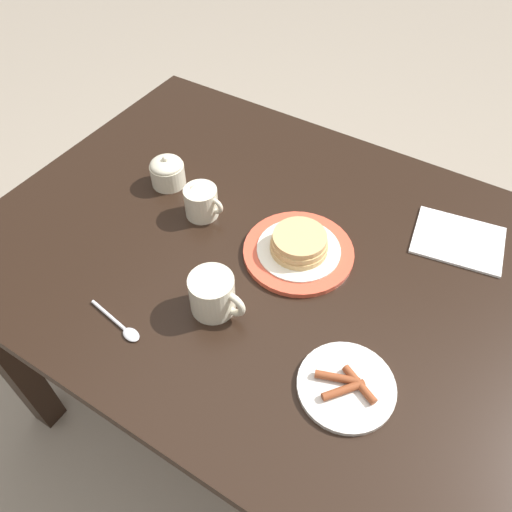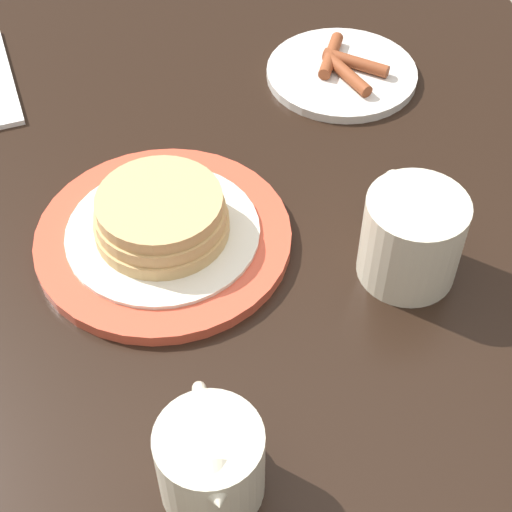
# 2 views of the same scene
# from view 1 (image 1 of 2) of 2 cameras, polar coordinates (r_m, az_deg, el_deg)

# --- Properties ---
(ground_plane) EXTENTS (8.00, 8.00, 0.00)m
(ground_plane) POSITION_cam_1_polar(r_m,az_deg,el_deg) (1.68, 2.54, -16.98)
(ground_plane) COLOR gray
(dining_table) EXTENTS (1.34, 0.92, 0.74)m
(dining_table) POSITION_cam_1_polar(r_m,az_deg,el_deg) (1.14, 3.59, -4.05)
(dining_table) COLOR black
(dining_table) RESTS_ON ground_plane
(pancake_plate) EXTENTS (0.23, 0.23, 0.06)m
(pancake_plate) POSITION_cam_1_polar(r_m,az_deg,el_deg) (1.04, 4.91, 0.94)
(pancake_plate) COLOR #DB5138
(pancake_plate) RESTS_ON dining_table
(side_plate_bacon) EXTENTS (0.17, 0.17, 0.02)m
(side_plate_bacon) POSITION_cam_1_polar(r_m,az_deg,el_deg) (0.89, 10.28, -14.41)
(side_plate_bacon) COLOR silver
(side_plate_bacon) RESTS_ON dining_table
(coffee_mug) EXTENTS (0.12, 0.09, 0.08)m
(coffee_mug) POSITION_cam_1_polar(r_m,az_deg,el_deg) (0.94, -4.88, -4.39)
(coffee_mug) COLOR beige
(coffee_mug) RESTS_ON dining_table
(creamer_pitcher) EXTENTS (0.11, 0.07, 0.08)m
(creamer_pitcher) POSITION_cam_1_polar(r_m,az_deg,el_deg) (1.12, -6.31, 6.23)
(creamer_pitcher) COLOR beige
(creamer_pitcher) RESTS_ON dining_table
(sugar_bowl) EXTENTS (0.08, 0.08, 0.08)m
(sugar_bowl) POSITION_cam_1_polar(r_m,az_deg,el_deg) (1.21, -10.10, 9.51)
(sugar_bowl) COLOR beige
(sugar_bowl) RESTS_ON dining_table
(napkin) EXTENTS (0.21, 0.18, 0.01)m
(napkin) POSITION_cam_1_polar(r_m,az_deg,el_deg) (1.16, 22.11, 1.69)
(napkin) COLOR white
(napkin) RESTS_ON dining_table
(spoon) EXTENTS (0.13, 0.04, 0.01)m
(spoon) POSITION_cam_1_polar(r_m,az_deg,el_deg) (0.97, -15.04, -7.85)
(spoon) COLOR silver
(spoon) RESTS_ON dining_table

